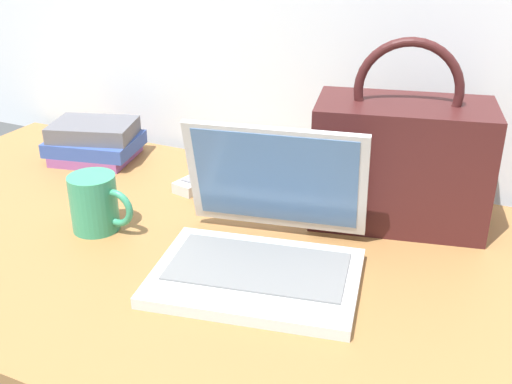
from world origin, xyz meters
TOP-DOWN VIEW (x-y plane):
  - desk at (0.00, 0.00)m, footprint 1.60×0.76m
  - laptop at (0.05, -0.02)m, footprint 0.35×0.33m
  - coffee_mug at (-0.27, -0.03)m, footprint 0.12×0.08m
  - remote_control_near at (-0.19, 0.23)m, footprint 0.08×0.17m
  - handbag at (0.20, 0.24)m, footprint 0.33×0.22m
  - book_stack at (-0.49, 0.24)m, footprint 0.22×0.19m

SIDE VIEW (x-z plane):
  - desk at x=0.00m, z-range 0.00..0.03m
  - remote_control_near at x=-0.19m, z-range 0.03..0.05m
  - book_stack at x=-0.49m, z-range 0.03..0.12m
  - laptop at x=0.05m, z-range -0.03..0.18m
  - coffee_mug at x=-0.27m, z-range 0.03..0.13m
  - handbag at x=0.20m, z-range -0.02..0.31m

